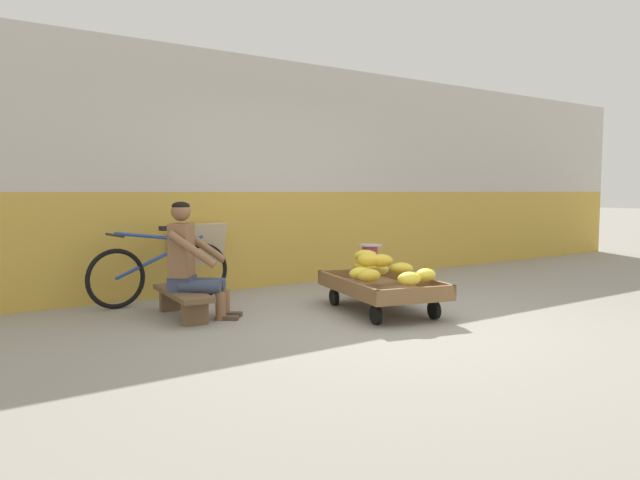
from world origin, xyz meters
The scene contains 11 objects.
ground_plane centered at (0.00, 0.00, 0.00)m, with size 80.00×80.00×0.00m, color gray.
back_wall centered at (0.00, 2.84, 1.47)m, with size 16.00×0.30×2.93m.
banana_cart centered at (0.26, 0.59, 0.24)m, with size 1.16×1.60×0.36m.
banana_pile centered at (0.22, 0.55, 0.46)m, with size 0.89×1.21×0.26m.
low_bench centered at (-1.52, 1.51, 0.20)m, with size 0.40×1.12×0.27m.
vendor_seated centered at (-1.45, 1.46, 0.57)m, with size 0.74×0.69×1.14m.
plastic_crate centered at (0.91, 1.56, 0.15)m, with size 0.36×0.28×0.30m.
weighing_scale centered at (0.91, 1.56, 0.45)m, with size 0.30×0.30×0.29m.
bicycle_near_left centered at (-1.42, 2.36, 0.35)m, with size 1.66×0.48×0.86m.
sign_board centered at (-0.87, 2.67, 0.43)m, with size 0.70×0.30×0.86m.
shopping_bag centered at (0.89, 1.10, 0.12)m, with size 0.18×0.12×0.24m, color #3370B7.
Camera 1 is at (-3.73, -3.98, 1.24)m, focal length 33.33 mm.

